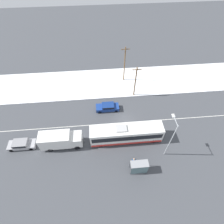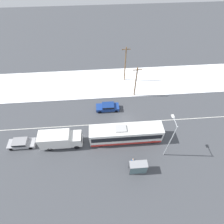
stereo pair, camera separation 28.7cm
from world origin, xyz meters
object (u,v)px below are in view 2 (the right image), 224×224
Objects in this scene: box_truck at (60,139)px; sedan_car at (108,107)px; city_bus at (126,134)px; bus_shelter at (138,168)px; utility_pole_roadside at (136,82)px; parked_car_near_truck at (21,143)px; utility_pole_snowlot at (125,64)px; pedestrian_at_stop at (133,161)px; streetlamp at (171,137)px.

sedan_car is (8.45, 7.34, -0.92)m from box_truck.
city_bus reaches higher than bus_shelter.
parked_car_near_truck is at bearing -153.22° from utility_pole_roadside.
sedan_car is 7.57m from utility_pole_roadside.
utility_pole_snowlot reaches higher than parked_car_near_truck.
box_truck is 0.96× the size of utility_pole_roadside.
box_truck is 6.82m from parked_car_near_truck.
sedan_car is at bearing -148.60° from utility_pole_roadside.
sedan_car is 0.53× the size of utility_pole_snowlot.
sedan_car is 13.75m from bus_shelter.
sedan_car is at bearing 105.27° from pedestrian_at_stop.
utility_pole_roadside is at bearing 80.08° from pedestrian_at_stop.
parked_car_near_truck is at bearing 177.46° from box_truck.
streetlamp is at bearing -77.38° from utility_pole_snowlot.
sedan_car is at bearing -116.60° from utility_pole_snowlot.
box_truck is 13.57m from bus_shelter.
city_bus is 6.85× the size of pedestrian_at_stop.
streetlamp reaches higher than sedan_car.
bus_shelter is (12.25, -5.85, -0.03)m from box_truck.
box_truck is at bearing -2.54° from parked_car_near_truck.
parked_car_near_truck is 2.54× the size of pedestrian_at_stop.
utility_pole_roadside is (2.70, 15.45, 2.69)m from pedestrian_at_stop.
utility_pole_roadside reaches higher than city_bus.
sedan_car is 2.54× the size of pedestrian_at_stop.
pedestrian_at_stop reaches higher than parked_car_near_truck.
bus_shelter is at bearing -67.23° from pedestrian_at_stop.
city_bus is 16.25m from utility_pole_snowlot.
streetlamp is at bearing -27.39° from city_bus.
parked_car_near_truck is at bearing 162.08° from bus_shelter.
box_truck is at bearing 154.49° from bus_shelter.
utility_pole_snowlot is at bearing 106.46° from utility_pole_roadside.
sedan_car is at bearing 130.22° from streetlamp.
city_bus is 1.76× the size of box_truck.
bus_shelter is 6.62m from streetlamp.
parked_car_near_truck is 0.55× the size of streetlamp.
utility_pole_roadside reaches higher than bus_shelter.
box_truck is 3.89× the size of pedestrian_at_stop.
box_truck is 0.82× the size of utility_pole_snowlot.
utility_pole_snowlot is (-1.53, 5.17, 0.64)m from utility_pole_roadside.
bus_shelter is (3.80, -13.19, 0.88)m from sedan_car.
streetlamp is at bearing -9.63° from box_truck.
city_bus is 11.44m from utility_pole_roadside.
box_truck is (-11.12, -0.20, 0.00)m from city_bus.
utility_pole_snowlot is at bearing 88.43° from bus_shelter.
sedan_car is 16.75m from parked_car_near_truck.
utility_pole_roadside is 0.85× the size of utility_pole_snowlot.
utility_pole_roadside is (3.26, 10.76, 2.09)m from city_bus.
utility_pole_roadside is at bearing 73.14° from city_bus.
box_truck is at bearing -142.68° from utility_pole_roadside.
parked_car_near_truck is (-17.86, 0.10, -0.93)m from city_bus.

